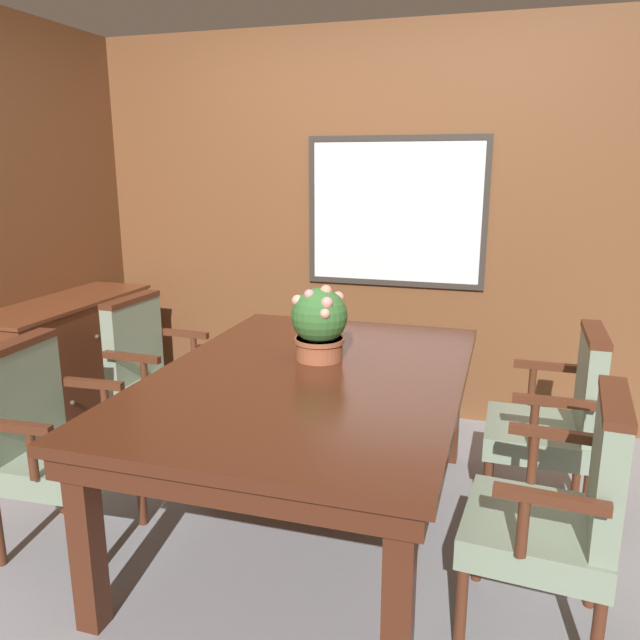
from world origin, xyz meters
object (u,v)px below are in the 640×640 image
at_px(potted_plant, 319,323).
at_px(chair_right_far, 557,417).
at_px(chair_left_far, 155,372).
at_px(chair_right_near, 561,509).
at_px(chair_left_near, 51,438).
at_px(sideboard_cabinet, 70,369).
at_px(dining_table, 310,392).

bearing_deg(potted_plant, chair_right_far, 11.97).
distance_m(chair_left_far, potted_plant, 1.16).
bearing_deg(chair_right_far, potted_plant, -77.45).
relative_size(chair_right_near, potted_plant, 2.58).
xyz_separation_m(chair_right_near, chair_left_far, (-2.08, 0.87, 0.00)).
bearing_deg(chair_right_near, chair_right_far, -177.55).
height_order(chair_left_near, chair_right_far, same).
distance_m(chair_right_far, sideboard_cabinet, 2.75).
bearing_deg(potted_plant, sideboard_cabinet, 168.73).
bearing_deg(potted_plant, dining_table, -85.07).
height_order(dining_table, chair_right_near, chair_right_near).
relative_size(chair_right_near, chair_left_far, 1.00).
height_order(chair_left_far, sideboard_cabinet, chair_left_far).
bearing_deg(chair_left_far, sideboard_cabinet, 85.73).
bearing_deg(chair_left_far, chair_right_near, -110.08).
distance_m(chair_left_near, potted_plant, 1.26).
bearing_deg(chair_right_far, sideboard_cabinet, -91.64).
distance_m(chair_right_near, sideboard_cabinet, 2.87).
distance_m(dining_table, potted_plant, 0.33).
height_order(dining_table, chair_left_near, chair_left_near).
height_order(chair_right_near, chair_left_far, same).
xyz_separation_m(chair_right_far, potted_plant, (-1.07, -0.23, 0.42)).
relative_size(chair_left_near, chair_left_far, 1.00).
bearing_deg(sideboard_cabinet, chair_left_far, -6.88).
distance_m(chair_left_near, chair_right_near, 2.03).
bearing_deg(chair_right_near, chair_left_near, -84.26).
distance_m(dining_table, chair_left_near, 1.12).
xyz_separation_m(dining_table, chair_left_near, (-1.01, -0.44, -0.16)).
bearing_deg(potted_plant, chair_left_far, 166.14).
height_order(chair_left_far, potted_plant, potted_plant).
distance_m(chair_left_near, chair_right_far, 2.24).
bearing_deg(dining_table, potted_plant, 94.93).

